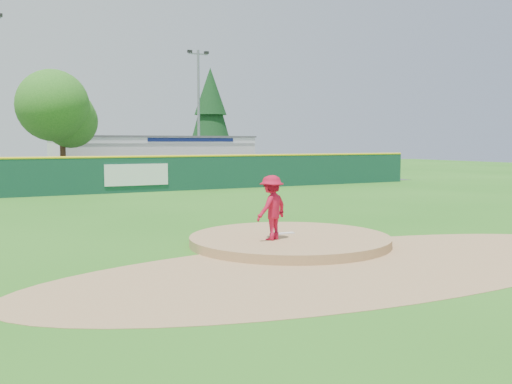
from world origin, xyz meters
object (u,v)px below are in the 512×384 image
pitcher (272,208)px  conifer_tree (211,113)px  van (192,174)px  pool_building_grp (151,156)px  deciduous_tree (62,115)px  light_pole_right (199,107)px

pitcher → conifer_tree: bearing=-135.7°
van → pool_building_grp: size_ratio=0.34×
deciduous_tree → conifer_tree: bearing=36.3°
pitcher → deciduous_tree: 25.59m
pitcher → pool_building_grp: (6.76, 32.32, 0.56)m
deciduous_tree → conifer_tree: (15.00, 11.00, 0.99)m
pitcher → light_pole_right: (9.76, 29.33, 4.44)m
conifer_tree → light_pole_right: (-4.00, -7.00, 0.00)m
van → conifer_tree: bearing=-39.2°
light_pole_right → deciduous_tree: bearing=-160.0°
conifer_tree → deciduous_tree: bearing=-143.7°
pitcher → pool_building_grp: pool_building_grp is taller
van → light_pole_right: 9.25m
van → conifer_tree: conifer_tree is taller
van → light_pole_right: (3.40, 7.14, 4.80)m
pool_building_grp → conifer_tree: bearing=29.8°
deciduous_tree → conifer_tree: conifer_tree is taller
pool_building_grp → deciduous_tree: size_ratio=2.07×
pool_building_grp → conifer_tree: size_ratio=1.60×
pitcher → deciduous_tree: deciduous_tree is taller
pool_building_grp → deciduous_tree: deciduous_tree is taller
pitcher → conifer_tree: 39.10m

